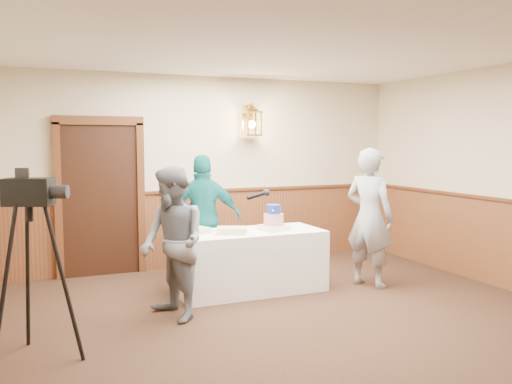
{
  "coord_description": "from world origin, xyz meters",
  "views": [
    {
      "loc": [
        -2.52,
        -4.19,
        1.86
      ],
      "look_at": [
        -0.02,
        1.7,
        1.25
      ],
      "focal_mm": 38.0,
      "sensor_mm": 36.0,
      "label": 1
    }
  ],
  "objects_px": {
    "baker": "(369,217)",
    "sheet_cake_green": "(195,231)",
    "sheet_cake_yellow": "(232,230)",
    "assistant_p": "(204,219)",
    "tv_camera_rig": "(32,280)",
    "tiered_cake": "(274,220)",
    "display_table": "(250,261)",
    "interviewer": "(173,243)"
  },
  "relations": [
    {
      "from": "tiered_cake",
      "to": "assistant_p",
      "type": "height_order",
      "value": "assistant_p"
    },
    {
      "from": "tiered_cake",
      "to": "tv_camera_rig",
      "type": "distance_m",
      "value": 3.06
    },
    {
      "from": "tiered_cake",
      "to": "sheet_cake_yellow",
      "type": "height_order",
      "value": "tiered_cake"
    },
    {
      "from": "tiered_cake",
      "to": "sheet_cake_yellow",
      "type": "bearing_deg",
      "value": -176.16
    },
    {
      "from": "display_table",
      "to": "baker",
      "type": "relative_size",
      "value": 1.02
    },
    {
      "from": "tv_camera_rig",
      "to": "tiered_cake",
      "type": "bearing_deg",
      "value": 46.15
    },
    {
      "from": "sheet_cake_green",
      "to": "assistant_p",
      "type": "relative_size",
      "value": 0.19
    },
    {
      "from": "interviewer",
      "to": "assistant_p",
      "type": "relative_size",
      "value": 0.95
    },
    {
      "from": "sheet_cake_green",
      "to": "display_table",
      "type": "bearing_deg",
      "value": -5.63
    },
    {
      "from": "display_table",
      "to": "baker",
      "type": "xyz_separation_m",
      "value": [
        1.49,
        -0.38,
        0.51
      ]
    },
    {
      "from": "sheet_cake_yellow",
      "to": "assistant_p",
      "type": "xyz_separation_m",
      "value": [
        -0.12,
        0.72,
        0.05
      ]
    },
    {
      "from": "sheet_cake_yellow",
      "to": "sheet_cake_green",
      "type": "height_order",
      "value": "same"
    },
    {
      "from": "interviewer",
      "to": "baker",
      "type": "height_order",
      "value": "baker"
    },
    {
      "from": "tiered_cake",
      "to": "tv_camera_rig",
      "type": "bearing_deg",
      "value": -156.27
    },
    {
      "from": "interviewer",
      "to": "baker",
      "type": "bearing_deg",
      "value": 82.01
    },
    {
      "from": "tiered_cake",
      "to": "sheet_cake_green",
      "type": "bearing_deg",
      "value": 173.48
    },
    {
      "from": "assistant_p",
      "to": "tv_camera_rig",
      "type": "bearing_deg",
      "value": 56.59
    },
    {
      "from": "sheet_cake_green",
      "to": "baker",
      "type": "height_order",
      "value": "baker"
    },
    {
      "from": "baker",
      "to": "sheet_cake_green",
      "type": "bearing_deg",
      "value": 52.03
    },
    {
      "from": "sheet_cake_yellow",
      "to": "baker",
      "type": "xyz_separation_m",
      "value": [
        1.76,
        -0.29,
        0.1
      ]
    },
    {
      "from": "sheet_cake_green",
      "to": "baker",
      "type": "bearing_deg",
      "value": -11.53
    },
    {
      "from": "tiered_cake",
      "to": "interviewer",
      "type": "xyz_separation_m",
      "value": [
        -1.44,
        -0.64,
        -0.07
      ]
    },
    {
      "from": "tiered_cake",
      "to": "sheet_cake_green",
      "type": "xyz_separation_m",
      "value": [
        -0.98,
        0.11,
        -0.09
      ]
    },
    {
      "from": "assistant_p",
      "to": "tv_camera_rig",
      "type": "height_order",
      "value": "assistant_p"
    },
    {
      "from": "baker",
      "to": "assistant_p",
      "type": "height_order",
      "value": "baker"
    },
    {
      "from": "display_table",
      "to": "sheet_cake_yellow",
      "type": "distance_m",
      "value": 0.5
    },
    {
      "from": "sheet_cake_yellow",
      "to": "baker",
      "type": "height_order",
      "value": "baker"
    },
    {
      "from": "sheet_cake_yellow",
      "to": "baker",
      "type": "distance_m",
      "value": 1.79
    },
    {
      "from": "interviewer",
      "to": "tv_camera_rig",
      "type": "relative_size",
      "value": 1.03
    },
    {
      "from": "interviewer",
      "to": "assistant_p",
      "type": "distance_m",
      "value": 1.52
    },
    {
      "from": "tiered_cake",
      "to": "tv_camera_rig",
      "type": "relative_size",
      "value": 0.24
    },
    {
      "from": "assistant_p",
      "to": "interviewer",
      "type": "bearing_deg",
      "value": 74.67
    },
    {
      "from": "assistant_p",
      "to": "sheet_cake_green",
      "type": "bearing_deg",
      "value": 77.19
    },
    {
      "from": "baker",
      "to": "tv_camera_rig",
      "type": "height_order",
      "value": "baker"
    },
    {
      "from": "display_table",
      "to": "sheet_cake_green",
      "type": "distance_m",
      "value": 0.8
    },
    {
      "from": "baker",
      "to": "sheet_cake_yellow",
      "type": "bearing_deg",
      "value": 54.11
    },
    {
      "from": "sheet_cake_yellow",
      "to": "assistant_p",
      "type": "bearing_deg",
      "value": 99.38
    },
    {
      "from": "tiered_cake",
      "to": "interviewer",
      "type": "distance_m",
      "value": 1.58
    },
    {
      "from": "tv_camera_rig",
      "to": "baker",
      "type": "bearing_deg",
      "value": 35.11
    },
    {
      "from": "display_table",
      "to": "tiered_cake",
      "type": "height_order",
      "value": "tiered_cake"
    },
    {
      "from": "assistant_p",
      "to": "display_table",
      "type": "bearing_deg",
      "value": 135.41
    },
    {
      "from": "sheet_cake_yellow",
      "to": "sheet_cake_green",
      "type": "relative_size",
      "value": 1.14
    }
  ]
}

